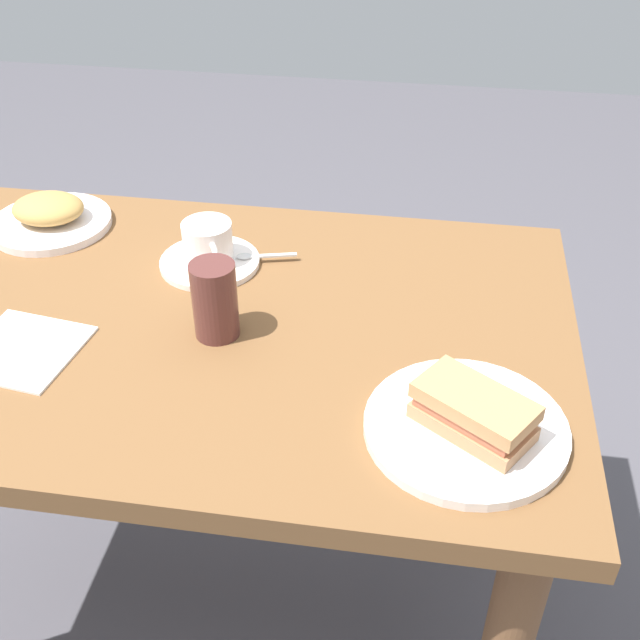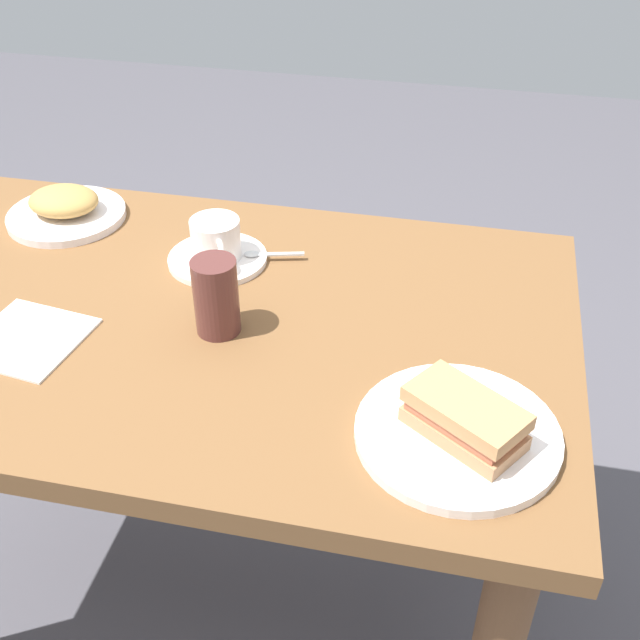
# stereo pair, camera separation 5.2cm
# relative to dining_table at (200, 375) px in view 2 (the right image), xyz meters

# --- Properties ---
(ground_plane) EXTENTS (6.00, 6.00, 0.00)m
(ground_plane) POSITION_rel_dining_table_xyz_m (0.00, 0.00, -0.58)
(ground_plane) COLOR #4C4A50
(dining_table) EXTENTS (1.12, 0.70, 0.70)m
(dining_table) POSITION_rel_dining_table_xyz_m (0.00, 0.00, 0.00)
(dining_table) COLOR brown
(dining_table) RESTS_ON ground_plane
(sandwich_plate) EXTENTS (0.25, 0.25, 0.01)m
(sandwich_plate) POSITION_rel_dining_table_xyz_m (-0.40, 0.18, 0.13)
(sandwich_plate) COLOR white
(sandwich_plate) RESTS_ON dining_table
(sandwich_front) EXTENTS (0.16, 0.14, 0.05)m
(sandwich_front) POSITION_rel_dining_table_xyz_m (-0.41, 0.18, 0.16)
(sandwich_front) COLOR #B27E55
(sandwich_front) RESTS_ON sandwich_plate
(coffee_saucer) EXTENTS (0.16, 0.16, 0.01)m
(coffee_saucer) POSITION_rel_dining_table_xyz_m (0.01, -0.14, 0.13)
(coffee_saucer) COLOR white
(coffee_saucer) RESTS_ON dining_table
(coffee_cup) EXTENTS (0.08, 0.10, 0.07)m
(coffee_cup) POSITION_rel_dining_table_xyz_m (0.01, -0.14, 0.17)
(coffee_cup) COLOR white
(coffee_cup) RESTS_ON coffee_saucer
(spoon) EXTENTS (0.10, 0.04, 0.01)m
(spoon) POSITION_rel_dining_table_xyz_m (-0.06, -0.16, 0.13)
(spoon) COLOR silver
(spoon) RESTS_ON coffee_saucer
(side_plate) EXTENTS (0.21, 0.21, 0.01)m
(side_plate) POSITION_rel_dining_table_xyz_m (0.31, -0.22, 0.13)
(side_plate) COLOR white
(side_plate) RESTS_ON dining_table
(side_food_pile) EXTENTS (0.12, 0.10, 0.04)m
(side_food_pile) POSITION_rel_dining_table_xyz_m (0.31, -0.22, 0.16)
(side_food_pile) COLOR #B58947
(side_food_pile) RESTS_ON side_plate
(napkin) EXTENTS (0.17, 0.17, 0.00)m
(napkin) POSITION_rel_dining_table_xyz_m (0.21, 0.11, 0.12)
(napkin) COLOR white
(napkin) RESTS_ON dining_table
(drinking_glass) EXTENTS (0.06, 0.06, 0.11)m
(drinking_glass) POSITION_rel_dining_table_xyz_m (-0.05, 0.03, 0.18)
(drinking_glass) COLOR #572D2A
(drinking_glass) RESTS_ON dining_table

